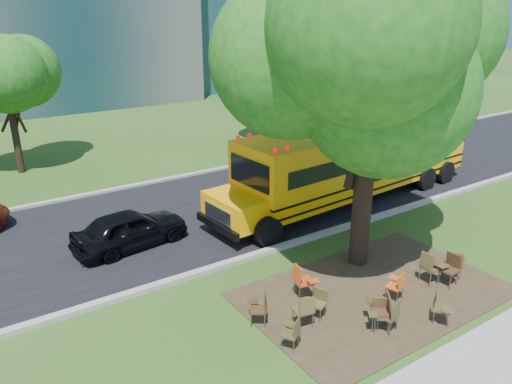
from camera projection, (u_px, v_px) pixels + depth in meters
ground at (333, 296)px, 13.38m from camera, size 160.00×160.00×0.00m
dirt_patch at (374, 293)px, 13.50m from camera, size 7.00×4.50×0.03m
asphalt_road at (209, 211)px, 18.83m from camera, size 80.00×8.00×0.04m
kerb_near at (269, 250)px, 15.69m from camera, size 80.00×0.25×0.14m
kerb_far at (164, 180)px, 22.01m from camera, size 80.00×0.25×0.14m
bg_tree_2 at (6, 81)px, 21.78m from camera, size 4.80×4.80×6.62m
bg_tree_3 at (275, 50)px, 26.67m from camera, size 5.60×5.60×7.84m
bg_tree_4 at (391, 57)px, 30.27m from camera, size 5.00×5.00×6.85m
main_tree at (372, 76)px, 13.17m from camera, size 7.20×7.20×9.16m
school_bus at (358, 157)px, 19.62m from camera, size 12.32×3.57×2.97m
chair_0 at (292, 331)px, 11.15m from camera, size 0.52×0.64×0.78m
chair_1 at (305, 308)px, 11.86m from camera, size 0.64×0.52×0.89m
chair_2 at (383, 307)px, 11.84m from camera, size 0.64×0.81×0.94m
chair_3 at (380, 311)px, 11.82m from camera, size 0.70×0.56×0.82m
chair_4 at (391, 313)px, 11.73m from camera, size 0.57×0.60×0.83m
chair_5 at (440, 306)px, 12.04m from camera, size 0.54×0.68×0.81m
chair_6 at (450, 266)px, 13.72m from camera, size 0.60×0.62×0.94m
chair_7 at (455, 262)px, 14.02m from camera, size 0.73×0.58×0.85m
chair_8 at (260, 306)px, 12.01m from camera, size 0.56×0.71×0.84m
chair_9 at (317, 300)px, 12.30m from camera, size 0.62×0.53×0.79m
chair_10 at (302, 279)px, 13.04m from camera, size 0.57×0.74×0.96m
chair_11 at (397, 284)px, 12.99m from camera, size 0.56×0.60×0.82m
chair_12 at (431, 265)px, 13.75m from camera, size 0.56×0.64×0.96m
black_car at (130, 229)px, 15.88m from camera, size 3.85×1.94×1.26m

